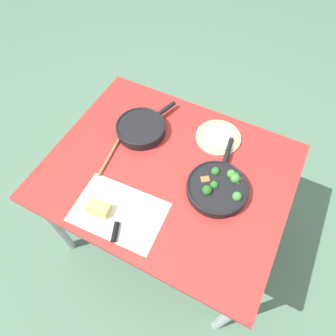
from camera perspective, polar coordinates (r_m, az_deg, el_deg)
name	(u,v)px	position (r m, az deg, el deg)	size (l,w,h in m)	color
ground_plane	(168,228)	(2.10, 0.00, -11.34)	(14.00, 14.00, 0.00)	#51755B
dining_table_red	(168,179)	(1.51, 0.00, -2.11)	(1.15, 0.93, 0.74)	#B72D28
skillet_broccoli	(219,186)	(1.38, 9.62, -3.46)	(0.28, 0.43, 0.07)	black
skillet_eggs	(141,128)	(1.57, -5.12, 7.58)	(0.26, 0.37, 0.05)	black
wooden_spoon	(117,142)	(1.55, -9.61, 4.88)	(0.07, 0.34, 0.02)	#996B42
parchment_sheet	(119,212)	(1.35, -9.35, -8.24)	(0.41, 0.29, 0.00)	silver
grater_knife	(117,222)	(1.32, -9.62, -10.09)	(0.12, 0.25, 0.02)	silver
cheese_block	(99,208)	(1.35, -13.08, -7.44)	(0.10, 0.07, 0.04)	#E0C15B
dinner_plate_stack	(219,136)	(1.57, 9.60, 5.94)	(0.23, 0.23, 0.03)	silver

